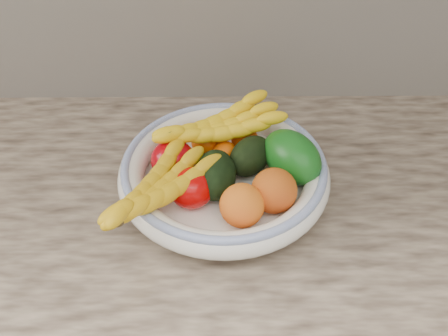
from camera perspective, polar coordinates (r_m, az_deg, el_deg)
kitchen_counter at (r=1.31m, az=-0.01°, el=-15.40°), size 2.44×0.66×1.40m
fruit_bowl at (r=0.92m, az=0.00°, el=-0.53°), size 0.39×0.39×0.08m
clementine_back_left at (r=0.98m, az=-2.10°, el=2.92°), size 0.07×0.07×0.05m
clementine_back_right at (r=0.99m, az=2.37°, el=3.32°), size 0.06×0.06×0.05m
clementine_back_mid at (r=0.95m, az=0.10°, el=1.80°), size 0.05×0.05×0.04m
tomato_left at (r=0.93m, az=-5.87°, el=0.97°), size 0.11×0.11×0.07m
tomato_near_left at (r=0.87m, az=-3.75°, el=-2.30°), size 0.08×0.08×0.07m
avocado_center at (r=0.89m, az=-1.03°, el=-0.79°), size 0.08×0.11×0.08m
avocado_right at (r=0.93m, az=3.01°, el=1.38°), size 0.11×0.12×0.07m
green_mango at (r=0.92m, az=7.75°, el=1.26°), size 0.16×0.17×0.11m
peach_front at (r=0.84m, az=2.07°, el=-4.30°), size 0.10×0.10×0.08m
peach_right at (r=0.86m, az=5.75°, el=-2.59°), size 0.08×0.08×0.08m
banana_bunch_back at (r=0.95m, az=-0.73°, el=4.35°), size 0.29×0.21×0.08m
banana_bunch_front at (r=0.84m, az=-7.55°, el=-2.70°), size 0.24×0.28×0.07m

